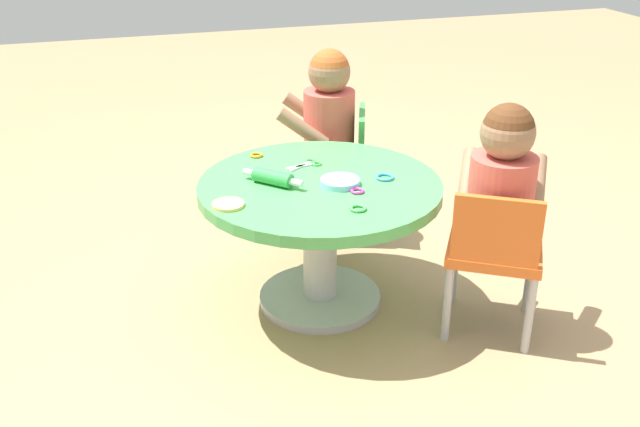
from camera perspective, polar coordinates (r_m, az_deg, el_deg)
The scene contains 14 objects.
ground_plane at distance 2.69m, azimuth -0.00°, elevation -6.81°, with size 10.00×10.00×0.00m, color tan.
craft_table at distance 2.52m, azimuth -0.00°, elevation -0.06°, with size 0.83×0.83×0.47m.
child_chair_left at distance 2.44m, azimuth 13.46°, elevation -2.85°, with size 0.41×0.41×0.54m.
seated_child_left at distance 2.38m, azimuth 14.04°, elevation 2.41°, with size 0.44×0.41×0.51m.
child_chair_right at distance 3.08m, azimuth 1.34°, elevation 3.91°, with size 0.39×0.39×0.54m.
seated_child_right at distance 3.01m, azimuth 0.62°, elevation 7.95°, with size 0.37×0.42×0.51m.
rolling_pin at distance 2.45m, azimuth -3.71°, elevation 2.82°, with size 0.18×0.17×0.05m.
craft_scissors at distance 2.62m, azimuth -0.97°, elevation 3.87°, with size 0.10×0.14×0.01m.
playdough_blob_0 at distance 2.45m, azimuth 1.57°, elevation 2.49°, with size 0.13×0.13×0.02m, color #8CCCF2.
playdough_blob_1 at distance 2.31m, azimuth -7.18°, elevation 0.70°, with size 0.10×0.10×0.01m, color #F2CC72.
cookie_cutter_0 at distance 2.51m, azimuth 5.09°, elevation 2.85°, with size 0.06×0.06×0.01m, color #3F99D8.
cookie_cutter_1 at distance 2.39m, azimuth 2.94°, elevation 1.77°, with size 0.05×0.05×0.01m, color #D83FA5.
cookie_cutter_2 at distance 2.71m, azimuth -4.99°, elevation 4.56°, with size 0.05×0.05×0.01m, color orange.
cookie_cutter_3 at distance 2.27m, azimuth 2.99°, elevation 0.40°, with size 0.05×0.05×0.01m, color #4CB259.
Camera 1 is at (-2.17, 0.69, 1.42)m, focal length 40.97 mm.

